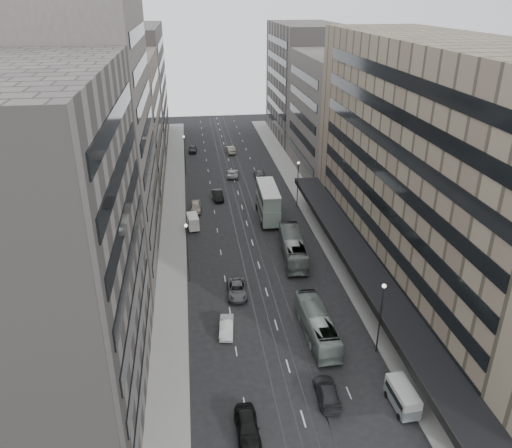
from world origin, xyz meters
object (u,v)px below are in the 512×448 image
bus_near (317,325)px  sedan_2 (237,290)px  sedan_0 (247,426)px  pedestrian (442,409)px  panel_van (193,221)px  sedan_1 (227,327)px  bus_far (293,247)px  double_decker (268,202)px  vw_microbus (403,396)px

bus_near → sedan_2: (-7.83, 9.52, -0.81)m
sedan_0 → pedestrian: pedestrian is taller
panel_van → sedan_1: panel_van is taller
bus_far → sedan_2: bus_far is taller
sedan_2 → pedestrian: size_ratio=3.01×
bus_near → panel_van: (-12.85, 29.84, -0.28)m
bus_far → double_decker: bearing=-79.9°
bus_near → sedan_0: size_ratio=2.23×
panel_van → sedan_0: bearing=-91.1°
double_decker → panel_van: double_decker is taller
double_decker → panel_van: size_ratio=2.77×
bus_far → vw_microbus: (4.09, -29.33, -0.43)m
bus_near → pedestrian: (8.08, -12.97, -0.51)m
bus_far → sedan_0: bearing=76.0°
double_decker → sedan_2: (-7.53, -22.60, -2.33)m
panel_van → sedan_0: (3.66, -42.19, -0.41)m
bus_far → panel_van: bus_far is taller
vw_microbus → panel_van: bearing=111.6°
double_decker → vw_microbus: bearing=-81.3°
sedan_1 → panel_van: bearing=102.8°
pedestrian → sedan_0: bearing=-35.7°
vw_microbus → panel_van: size_ratio=1.14×
bus_far → panel_van: 18.22m
vw_microbus → sedan_0: bearing=-177.7°
sedan_0 → sedan_2: 21.92m
bus_far → sedan_1: (-10.84, -16.06, -0.98)m
bus_far → pedestrian: bus_far is taller
sedan_1 → sedan_2: 7.75m
panel_van → bus_far: bearing=-46.2°
bus_near → sedan_2: size_ratio=2.11×
bus_near → panel_van: bus_near is taller
vw_microbus → sedan_1: bearing=136.3°
bus_far → sedan_2: (-8.88, -8.56, -0.97)m
sedan_2 → bus_far: bearing=46.8°
sedan_2 → sedan_1: bearing=-101.8°
sedan_1 → sedan_2: size_ratio=0.83×
bus_far → sedan_2: bearing=48.6°
bus_far → panel_van: bearing=-35.6°
sedan_0 → panel_van: bearing=94.4°
sedan_0 → sedan_1: 14.39m
vw_microbus → sedan_1: (-14.93, 13.26, -0.56)m
vw_microbus → sedan_0: 14.39m
bus_far → bus_near: bearing=91.3°
vw_microbus → pedestrian: (2.94, -1.73, -0.25)m
bus_far → sedan_1: bus_far is taller
pedestrian → bus_near: bearing=-91.7°
bus_near → panel_van: bearing=-68.0°
sedan_0 → sedan_1: sedan_0 is taller
vw_microbus → sedan_2: size_ratio=0.82×
vw_microbus → sedan_1: 19.98m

